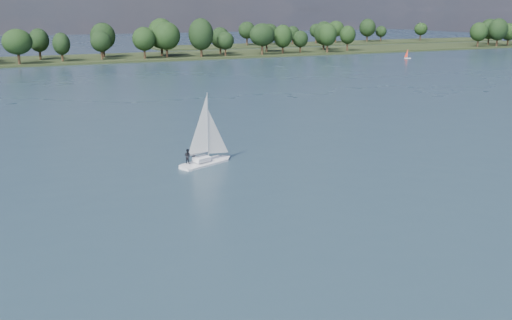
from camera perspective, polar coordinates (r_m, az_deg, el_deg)
The scene contains 6 objects.
ground at distance 120.90m, azimuth -12.38°, elevation 5.53°, with size 700.00×700.00×0.00m, color #233342.
far_shore at distance 230.65m, azimuth -19.10°, elevation 9.35°, with size 660.00×40.00×1.50m, color black.
far_shore_back at distance 334.36m, azimuth 8.56°, elevation 11.44°, with size 220.00×30.00×1.40m, color black.
sailboat at distance 70.87m, azimuth -5.25°, elevation 1.57°, with size 7.38×4.54×9.41m.
dinghy_orange at distance 237.74m, azimuth 14.92°, elevation 10.02°, with size 2.62×1.85×3.90m.
treeline at distance 225.75m, azimuth -21.67°, elevation 11.06°, with size 562.73×73.96×18.41m.
Camera 1 is at (-27.45, -16.24, 18.79)m, focal length 40.00 mm.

